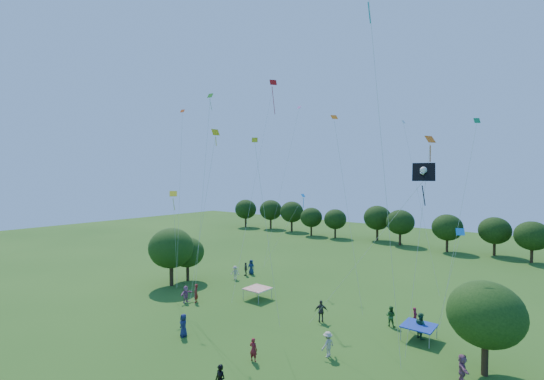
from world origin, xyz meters
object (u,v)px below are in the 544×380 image
Objects in this scene: near_tree_north at (188,252)px; pirate_kite at (421,175)px; near_tree_east at (486,314)px; near_tree_west at (171,248)px; red_high_kite at (268,116)px; tent_red_stripe at (257,289)px; tent_blue at (419,326)px.

near_tree_north is 29.26m from pirate_kite.
near_tree_east is at bearing -2.98° from near_tree_north.
red_high_kite reaches higher than near_tree_west.
near_tree_north is at bearing 177.02° from near_tree_east.
near_tree_east is at bearing -5.26° from tent_red_stripe.
red_high_kite is at bearing 167.18° from near_tree_east.
tent_blue is (25.80, 0.90, -2.29)m from near_tree_north.
near_tree_west is at bearing -172.82° from tent_blue.
near_tree_west reaches higher than near_tree_east.
near_tree_west reaches higher than tent_red_stripe.
red_high_kite is (9.44, 3.19, 15.22)m from near_tree_north.
near_tree_west is at bearing -87.03° from near_tree_north.
pirate_kite reaches higher than near_tree_west.
tent_red_stripe is 1.00× the size of tent_blue.
tent_red_stripe is 17.78m from red_high_kite.
pirate_kite reaches higher than near_tree_north.
near_tree_north is at bearing -161.31° from red_high_kite.
pirate_kite is at bearing -5.28° from near_tree_west.
near_tree_west is at bearing -149.31° from red_high_kite.
near_tree_north is 2.30× the size of tent_blue.
red_high_kite is at bearing 172.02° from tent_blue.
tent_blue is at bearing 106.11° from pirate_kite.
near_tree_east is 26.10m from red_high_kite.
near_tree_north is 0.44× the size of pirate_kite.
near_tree_east is at bearing -28.28° from tent_blue.
near_tree_east is (30.41, -1.58, 0.44)m from near_tree_north.
near_tree_east is at bearing 1.43° from near_tree_west.
tent_blue is at bearing 2.45° from tent_red_stripe.
red_high_kite reaches higher than tent_blue.
pirate_kite is (27.34, -2.53, 7.98)m from near_tree_west.
red_high_kite reaches higher than near_tree_east.
pirate_kite reaches higher than tent_red_stripe.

